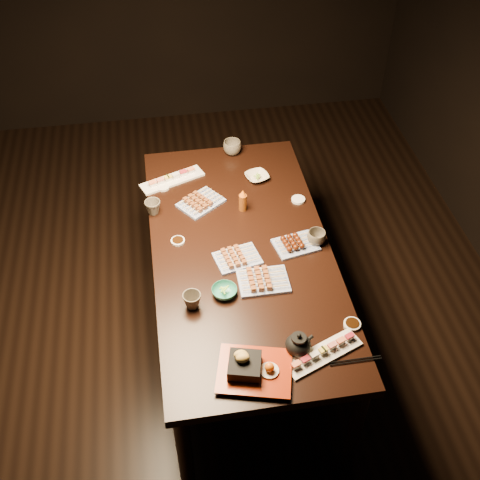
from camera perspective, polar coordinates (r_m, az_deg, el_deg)
name	(u,v)px	position (r m, az deg, el deg)	size (l,w,h in m)	color
ground	(191,345)	(3.59, -4.71, -9.87)	(5.00, 5.00, 0.00)	black
dining_table	(241,298)	(3.31, 0.14, -5.53)	(0.90, 1.80, 0.75)	black
sushi_platter_near	(323,352)	(2.63, 7.89, -10.44)	(0.36, 0.10, 0.04)	white
sushi_platter_far	(172,178)	(3.47, -6.47, 5.89)	(0.37, 0.10, 0.05)	white
yakitori_plate_center	(237,256)	(2.97, -0.25, -1.50)	(0.22, 0.16, 0.06)	#828EB6
yakitori_plate_right	(263,278)	(2.86, 2.24, -3.64)	(0.24, 0.17, 0.06)	#828EB6
yakitori_plate_left	(201,200)	(3.29, -3.75, 3.81)	(0.23, 0.17, 0.06)	#828EB6
tsukune_plate	(296,242)	(3.05, 5.32, -0.20)	(0.21, 0.16, 0.05)	#828EB6
edamame_bowl_green	(224,292)	(2.82, -1.49, -4.91)	(0.12, 0.12, 0.04)	#297E67
edamame_bowl_cream	(257,177)	(3.46, 1.62, 6.01)	(0.13, 0.13, 0.03)	beige
tempura_tray	(255,366)	(2.52, 1.39, -11.83)	(0.31, 0.25, 0.11)	black
teacup_near_left	(192,301)	(2.76, -4.57, -5.76)	(0.09, 0.09, 0.08)	brown
teacup_mid_right	(316,238)	(3.07, 7.26, 0.23)	(0.09, 0.09, 0.07)	brown
teacup_far_left	(153,207)	(3.25, -8.26, 3.09)	(0.09, 0.09, 0.08)	brown
teacup_far_right	(232,147)	(3.65, -0.74, 8.76)	(0.11, 0.11, 0.09)	brown
teapot	(298,343)	(2.60, 5.55, -9.69)	(0.13, 0.13, 0.11)	black
condiment_bottle	(243,200)	(3.22, 0.27, 3.81)	(0.04, 0.04, 0.13)	brown
sauce_dish_west	(178,241)	(3.09, -5.91, -0.09)	(0.07, 0.07, 0.01)	white
sauce_dish_east	(298,200)	(3.33, 5.54, 3.83)	(0.08, 0.08, 0.01)	white
sauce_dish_se	(352,324)	(2.76, 10.59, -7.85)	(0.08, 0.08, 0.01)	white
sauce_dish_nw	(163,187)	(3.43, -7.31, 5.01)	(0.07, 0.07, 0.01)	white
chopsticks_near	(268,364)	(2.59, 2.67, -11.63)	(0.24, 0.02, 0.01)	black
chopsticks_se	(355,361)	(2.64, 10.88, -11.17)	(0.23, 0.02, 0.01)	black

